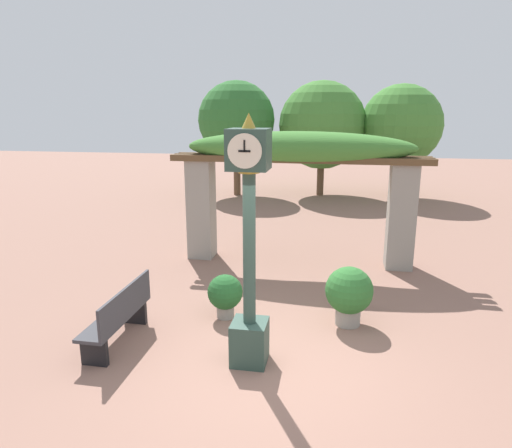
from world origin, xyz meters
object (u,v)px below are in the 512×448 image
potted_plant_near_right (225,294)px  park_bench (119,316)px  potted_plant_near_left (349,293)px  pedestal_clock (249,249)px

potted_plant_near_right → park_bench: size_ratio=0.46×
potted_plant_near_left → park_bench: potted_plant_near_left is taller
potted_plant_near_left → park_bench: (-3.38, -1.23, -0.11)m
pedestal_clock → park_bench: size_ratio=2.09×
potted_plant_near_right → pedestal_clock: bearing=-62.9°
pedestal_clock → potted_plant_near_left: pedestal_clock is taller
park_bench → potted_plant_near_right: bearing=130.2°
pedestal_clock → potted_plant_near_left: bearing=46.2°
pedestal_clock → potted_plant_near_left: 2.25m
pedestal_clock → potted_plant_near_left: size_ratio=3.46×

